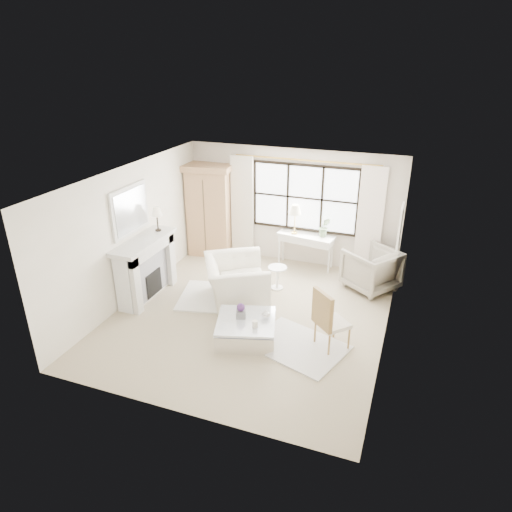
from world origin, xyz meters
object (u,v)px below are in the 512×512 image
at_px(armoire, 210,210).
at_px(club_armchair, 236,281).
at_px(coffee_table, 246,330).
at_px(console_table, 305,251).

xyz_separation_m(armoire, club_armchair, (1.52, -2.02, -0.70)).
relative_size(club_armchair, coffee_table, 1.08).
bearing_deg(coffee_table, armoire, 107.74).
xyz_separation_m(console_table, coffee_table, (-0.21, -3.25, -0.22)).
distance_m(armoire, club_armchair, 2.62).
bearing_deg(club_armchair, coffee_table, 179.96).
bearing_deg(coffee_table, club_armchair, 103.11).
height_order(club_armchair, coffee_table, club_armchair).
xyz_separation_m(armoire, console_table, (2.41, 0.04, -0.74)).
distance_m(armoire, coffee_table, 4.01).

